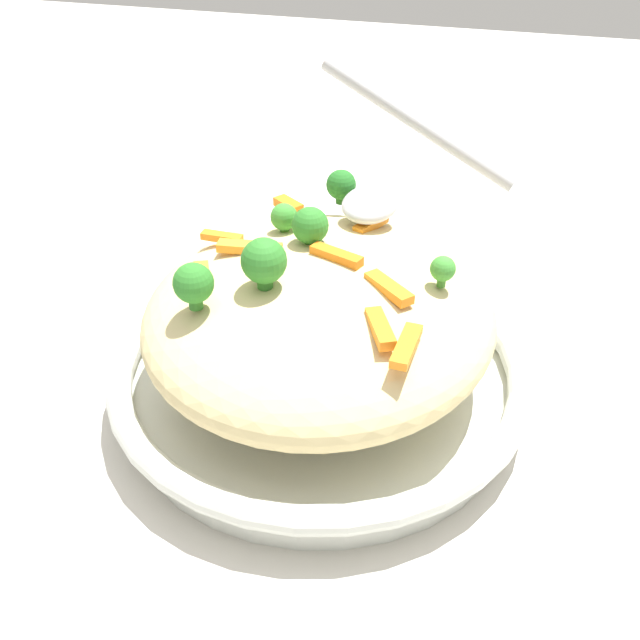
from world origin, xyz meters
TOP-DOWN VIEW (x-y plane):
  - ground_plane at (0.00, 0.00)m, footprint 2.40×2.40m
  - serving_bowl at (0.00, 0.00)m, footprint 0.29×0.29m
  - pasta_mound at (0.00, 0.00)m, footprint 0.25×0.23m
  - carrot_piece_0 at (-0.01, -0.05)m, footprint 0.02×0.04m
  - carrot_piece_1 at (-0.02, -0.08)m, footprint 0.01×0.03m
  - carrot_piece_2 at (-0.07, 0.02)m, footprint 0.03×0.02m
  - carrot_piece_3 at (0.05, 0.05)m, footprint 0.04×0.02m
  - carrot_piece_4 at (0.03, -0.07)m, footprint 0.03×0.02m
  - carrot_piece_5 at (-0.01, 0.01)m, footprint 0.02×0.04m
  - carrot_piece_6 at (0.01, 0.05)m, footprint 0.03×0.03m
  - carrot_piece_7 at (0.06, 0.07)m, footprint 0.04×0.01m
  - carrot_piece_8 at (-0.08, -0.05)m, footprint 0.02×0.03m
  - broccoli_floret_0 at (-0.01, 0.08)m, footprint 0.02×0.02m
  - broccoli_floret_1 at (-0.11, -0.01)m, footprint 0.02×0.02m
  - broccoli_floret_2 at (0.03, -0.02)m, footprint 0.03×0.03m
  - broccoli_floret_3 at (-0.03, -0.01)m, footprint 0.02×0.02m
  - broccoli_floret_4 at (-0.04, -0.04)m, footprint 0.02×0.02m
  - broccoli_floret_5 at (0.06, -0.06)m, footprint 0.02×0.02m
  - serving_spoon at (-0.11, 0.02)m, footprint 0.13×0.17m

SIDE VIEW (x-z plane):
  - ground_plane at x=0.00m, z-range 0.00..0.00m
  - serving_bowl at x=0.00m, z-range 0.00..0.04m
  - pasta_mound at x=0.00m, z-range 0.03..0.11m
  - carrot_piece_1 at x=-0.02m, z-range 0.10..0.11m
  - carrot_piece_7 at x=0.06m, z-range 0.10..0.11m
  - carrot_piece_4 at x=0.03m, z-range 0.10..0.11m
  - carrot_piece_3 at x=0.05m, z-range 0.10..0.11m
  - carrot_piece_8 at x=-0.08m, z-range 0.10..0.11m
  - carrot_piece_2 at x=-0.07m, z-range 0.10..0.11m
  - carrot_piece_6 at x=0.01m, z-range 0.11..0.11m
  - carrot_piece_0 at x=-0.01m, z-range 0.11..0.11m
  - carrot_piece_5 at x=-0.01m, z-range 0.11..0.12m
  - broccoli_floret_0 at x=-0.01m, z-range 0.10..0.13m
  - broccoli_floret_4 at x=-0.04m, z-range 0.11..0.13m
  - broccoli_floret_1 at x=-0.11m, z-range 0.10..0.13m
  - broccoli_floret_5 at x=0.06m, z-range 0.10..0.13m
  - broccoli_floret_3 at x=-0.03m, z-range 0.11..0.14m
  - broccoli_floret_2 at x=0.03m, z-range 0.11..0.14m
  - serving_spoon at x=-0.11m, z-range 0.09..0.17m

